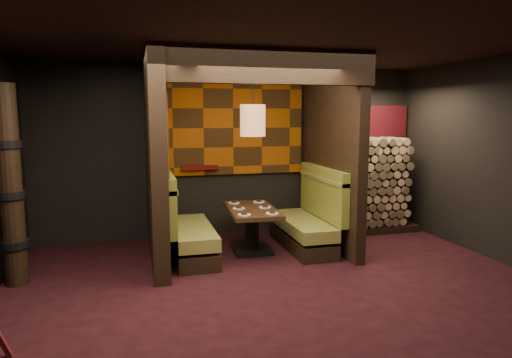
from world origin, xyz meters
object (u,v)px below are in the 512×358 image
Objects in this scene: dining_table at (252,224)px; pendant_lamp at (253,120)px; firewood_stack at (367,185)px; booth_bench_right at (309,222)px; totem_column at (11,188)px; booth_bench_left at (185,230)px.

pendant_lamp is at bearing -90.00° from dining_table.
dining_table is at bearing -162.32° from firewood_stack.
totem_column is (-3.98, -0.55, 0.79)m from booth_bench_right.
booth_bench_right is 1.43× the size of pendant_lamp.
firewood_stack is at bearing 12.17° from booth_bench_left.
firewood_stack is (1.35, 0.70, 0.42)m from booth_bench_right.
booth_bench_right is at bearing 4.44° from pendant_lamp.
firewood_stack reaches higher than dining_table.
firewood_stack is (3.25, 0.70, 0.42)m from booth_bench_left.
booth_bench_left is at bearing 14.75° from totem_column.
totem_column is (-3.08, -0.48, -0.77)m from pendant_lamp.
dining_table is (-0.91, -0.02, 0.03)m from booth_bench_right.
pendant_lamp reaches higher than totem_column.
totem_column is at bearing -166.81° from firewood_stack.
totem_column reaches higher than dining_table.
booth_bench_left is 0.92× the size of firewood_stack.
totem_column is (-2.09, -0.55, 0.79)m from booth_bench_left.
dining_table is 2.40m from firewood_stack.
booth_bench_left is 0.67× the size of totem_column.
dining_table is 1.52m from pendant_lamp.
booth_bench_right is at bearing 0.00° from booth_bench_left.
booth_bench_left is at bearing 178.82° from dining_table.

